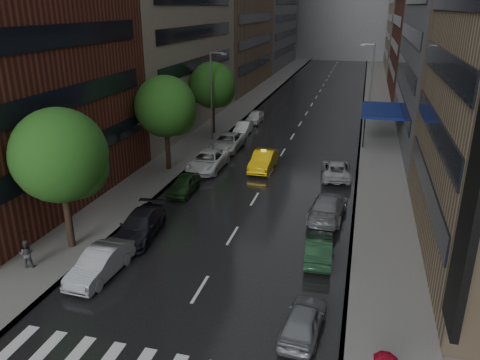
% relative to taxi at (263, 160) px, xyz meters
% --- Properties ---
extents(ground, '(220.00, 220.00, 0.00)m').
position_rel_taxi_xyz_m(ground, '(0.78, -22.64, -0.81)').
color(ground, gray).
rests_on(ground, ground).
extents(road, '(14.00, 140.00, 0.01)m').
position_rel_taxi_xyz_m(road, '(0.78, 27.36, -0.80)').
color(road, black).
rests_on(road, ground).
extents(sidewalk_left, '(4.00, 140.00, 0.15)m').
position_rel_taxi_xyz_m(sidewalk_left, '(-8.22, 27.36, -0.73)').
color(sidewalk_left, gray).
rests_on(sidewalk_left, ground).
extents(sidewalk_right, '(4.00, 140.00, 0.15)m').
position_rel_taxi_xyz_m(sidewalk_right, '(9.78, 27.36, -0.73)').
color(sidewalk_right, gray).
rests_on(sidewalk_right, ground).
extents(tree_near, '(5.19, 5.19, 8.27)m').
position_rel_taxi_xyz_m(tree_near, '(-7.82, -16.54, 4.85)').
color(tree_near, '#382619').
rests_on(tree_near, ground).
extents(tree_mid, '(5.06, 5.06, 8.06)m').
position_rel_taxi_xyz_m(tree_mid, '(-7.82, -2.24, 4.71)').
color(tree_mid, '#382619').
rests_on(tree_mid, ground).
extents(tree_far, '(4.89, 4.89, 7.80)m').
position_rel_taxi_xyz_m(tree_far, '(-7.82, 10.21, 4.53)').
color(tree_far, '#382619').
rests_on(tree_far, ground).
extents(taxi, '(1.77, 4.91, 1.61)m').
position_rel_taxi_xyz_m(taxi, '(0.00, 0.00, 0.00)').
color(taxi, yellow).
rests_on(taxi, ground).
extents(parked_cars_left, '(2.65, 39.82, 1.57)m').
position_rel_taxi_xyz_m(parked_cars_left, '(-4.62, -1.74, -0.06)').
color(parked_cars_left, '#989BA1').
rests_on(parked_cars_left, ground).
extents(parked_cars_right, '(2.81, 24.83, 1.56)m').
position_rel_taxi_xyz_m(parked_cars_right, '(6.18, -8.77, -0.09)').
color(parked_cars_right, slate).
rests_on(parked_cars_right, ground).
extents(ped_black_umbrella, '(0.96, 0.98, 2.09)m').
position_rel_taxi_xyz_m(ped_black_umbrella, '(-8.73, -19.16, 0.60)').
color(ped_black_umbrella, '#47474C').
rests_on(ped_black_umbrella, sidewalk_left).
extents(street_lamp_left, '(1.74, 0.22, 9.00)m').
position_rel_taxi_xyz_m(street_lamp_left, '(-6.94, 7.36, 4.08)').
color(street_lamp_left, gray).
rests_on(street_lamp_left, sidewalk_left).
extents(street_lamp_right, '(1.74, 0.22, 9.00)m').
position_rel_taxi_xyz_m(street_lamp_right, '(8.50, 22.36, 4.08)').
color(street_lamp_right, gray).
rests_on(street_lamp_right, sidewalk_right).
extents(awning, '(4.00, 8.00, 3.12)m').
position_rel_taxi_xyz_m(awning, '(9.76, 12.36, 2.33)').
color(awning, navy).
rests_on(awning, sidewalk_right).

